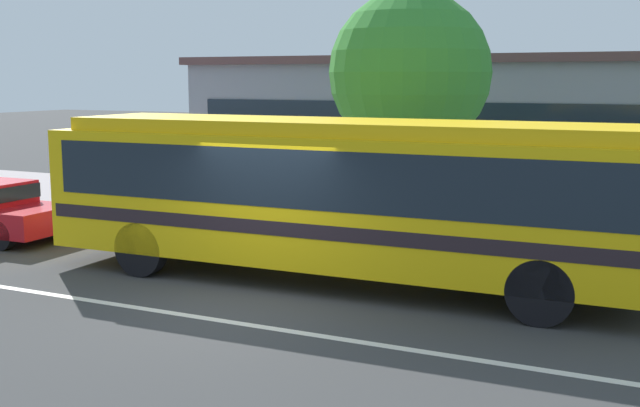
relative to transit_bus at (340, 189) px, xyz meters
The scene contains 7 objects.
ground_plane 2.74m from the transit_bus, 110.72° to the right, with size 120.00×120.00×0.00m, color #383839.
sidewalk_slab 5.64m from the transit_bus, 98.21° to the left, with size 60.00×8.00×0.12m, color #9F9394.
lane_stripe_center 3.38m from the transit_bus, 105.20° to the right, with size 56.00×0.16×0.01m, color silver.
transit_bus is the anchor object (origin of this frame).
pedestrian_walking_along_curb 3.43m from the transit_bus, 73.18° to the left, with size 0.47×0.47×1.58m.
street_tree_near_stop 4.79m from the transit_bus, 93.56° to the left, with size 3.57×3.57×5.37m.
station_building 12.49m from the transit_bus, 90.59° to the left, with size 19.05×7.26×4.23m.
Camera 1 is at (6.40, -10.46, 3.57)m, focal length 44.68 mm.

